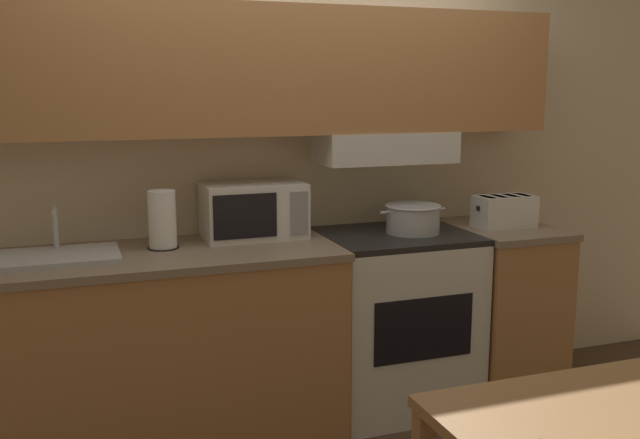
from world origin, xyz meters
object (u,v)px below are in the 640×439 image
cooking_pot (413,218)px  stove_range (395,319)px  microwave (254,210)px  paper_towel_roll (162,220)px  sink_basin (57,256)px  toaster (504,211)px

cooking_pot → stove_range: bearing=167.5°
microwave → paper_towel_roll: bearing=-167.9°
stove_range → cooking_pot: cooking_pot is taller
cooking_pot → paper_towel_roll: size_ratio=1.34×
sink_basin → paper_towel_roll: paper_towel_roll is taller
cooking_pot → sink_basin: sink_basin is taller
paper_towel_roll → cooking_pot: bearing=-3.2°
microwave → stove_range: bearing=-11.9°
toaster → cooking_pot: bearing=177.2°
toaster → paper_towel_roll: (-1.79, 0.10, 0.05)m
cooking_pot → microwave: 0.82m
sink_basin → cooking_pot: bearing=-0.1°
stove_range → sink_basin: size_ratio=1.76×
sink_basin → paper_towel_roll: 0.49m
cooking_pot → toaster: 0.53m
stove_range → microwave: bearing=168.1°
stove_range → microwave: microwave is taller
stove_range → microwave: 0.95m
cooking_pot → microwave: bearing=168.0°
microwave → paper_towel_roll: size_ratio=1.83×
microwave → toaster: (1.33, -0.19, -0.05)m
microwave → cooking_pot: bearing=-12.0°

